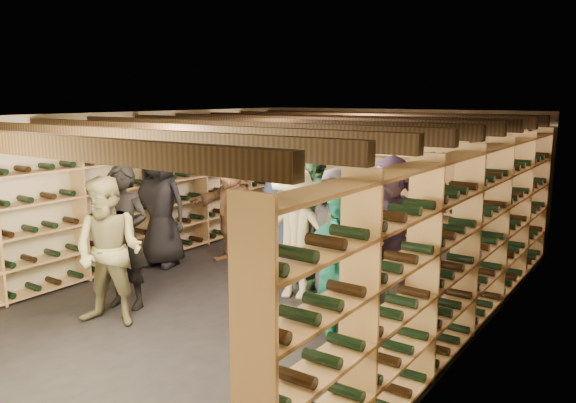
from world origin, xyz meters
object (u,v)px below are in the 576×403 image
Objects in this scene: person_1 at (124,237)px; person_11 at (389,226)px; crate_stack_right at (359,251)px; person_8 at (351,246)px; person_4 at (339,277)px; person_9 at (295,219)px; person_5 at (232,209)px; person_10 at (315,218)px; crate_stack_left at (283,242)px; person_0 at (160,206)px; person_12 at (337,233)px; person_3 at (295,234)px; person_6 at (284,204)px; crate_loose at (393,266)px; person_2 at (109,252)px; person_7 at (354,226)px.

person_11 reaches higher than person_1.
person_8 reaches higher than crate_stack_right.
crate_stack_right is at bearing 113.97° from person_4.
crate_stack_right is at bearing 24.71° from person_9.
person_5 is 0.92× the size of person_10.
crate_stack_left is 0.30× the size of person_0.
person_9 is (1.96, 0.88, -0.12)m from person_0.
crate_stack_right is at bearing 90.72° from person_12.
person_5 reaches higher than person_3.
person_5 is (-0.17, 2.27, -0.03)m from person_1.
person_5 is 1.00× the size of person_12.
person_5 is at bearing 27.63° from person_0.
person_3 is 0.90× the size of person_6.
person_11 is (0.37, -1.02, 0.86)m from crate_loose.
crate_stack_right is at bearing 93.27° from person_10.
person_4 is at bearing -28.50° from person_10.
person_9 is (-1.21, -0.91, 0.75)m from crate_loose.
person_8 is 1.16m from person_10.
person_2 reaches higher than person_3.
crate_loose is 0.26× the size of person_10.
crate_stack_left is 0.30× the size of person_6.
person_4 is at bearing -27.82° from person_5.
person_3 reaches higher than crate_stack_right.
crate_stack_left is 0.35× the size of person_9.
crate_stack_right is 1.68m from person_8.
person_8 is at bearing 13.16° from person_1.
person_4 is at bearing -73.24° from person_11.
person_3 reaches higher than crate_loose.
person_5 reaches higher than person_9.
person_1 is 2.76m from person_6.
crate_loose is 3.74m from person_0.
person_10 is at bearing -36.25° from person_9.
person_4 reaches higher than crate_loose.
person_11 reaches higher than person_8.
person_12 is at bearing -6.19° from person_5.
person_1 reaches higher than person_7.
person_4 reaches higher than crate_stack_left.
person_3 is at bearing -137.92° from person_11.
crate_loose is at bearing 73.07° from person_12.
crate_stack_right is at bearing 44.85° from person_2.
crate_loose is 4.27m from person_2.
person_6 is 1.14m from person_10.
person_4 is (1.19, -2.73, 0.56)m from crate_stack_right.
crate_loose is (1.83, 0.36, -0.17)m from crate_stack_left.
person_0 is at bearing -162.79° from person_11.
person_4 is 1.05× the size of person_7.
person_12 is (-0.52, -0.48, -0.07)m from person_11.
person_11 is at bearing 33.36° from person_10.
person_10 is at bearing -165.51° from person_11.
person_0 is at bearing -146.24° from person_6.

